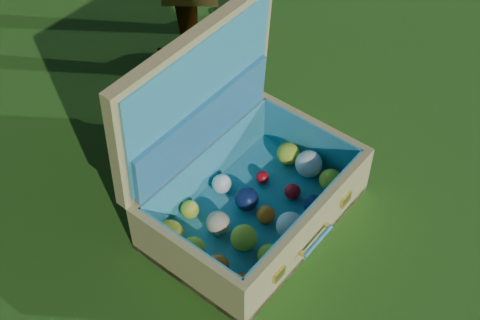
{
  "coord_description": "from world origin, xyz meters",
  "views": [
    {
      "loc": [
        -0.46,
        -0.79,
        1.46
      ],
      "look_at": [
        0.17,
        0.23,
        0.17
      ],
      "focal_mm": 50.0,
      "sensor_mm": 36.0,
      "label": 1
    }
  ],
  "objects": [
    {
      "name": "ground",
      "position": [
        0.0,
        0.0,
        0.0
      ],
      "size": [
        60.0,
        60.0,
        0.0
      ],
      "primitive_type": "plane",
      "color": "#215114",
      "rests_on": "ground"
    },
    {
      "name": "suitcase",
      "position": [
        0.14,
        0.21,
        0.16
      ],
      "size": [
        0.67,
        0.57,
        0.54
      ],
      "rotation": [
        0.0,
        0.0,
        0.35
      ],
      "color": "tan",
      "rests_on": "ground"
    }
  ]
}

